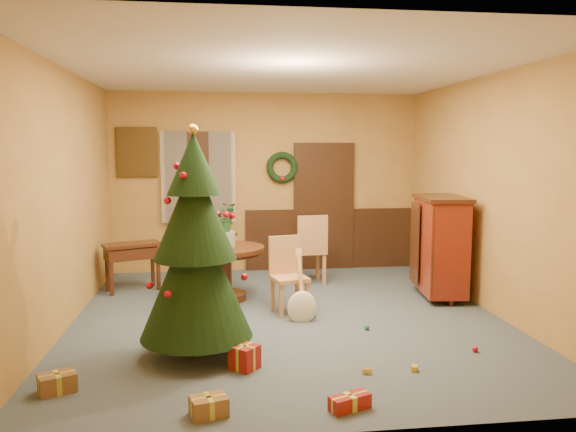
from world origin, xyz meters
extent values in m
plane|color=#394653|center=(0.00, 0.00, 0.00)|extent=(5.50, 5.50, 0.00)
plane|color=silver|center=(0.00, 0.00, 2.90)|extent=(5.50, 5.50, 0.00)
plane|color=olive|center=(0.00, 2.75, 1.45)|extent=(5.00, 0.00, 5.00)
plane|color=olive|center=(0.00, -2.75, 1.45)|extent=(5.00, 0.00, 5.00)
plane|color=olive|center=(-2.50, 0.00, 1.45)|extent=(0.00, 5.50, 5.50)
plane|color=olive|center=(2.50, 0.00, 1.45)|extent=(0.00, 5.50, 5.50)
cube|color=black|center=(1.05, 2.71, 0.50)|extent=(2.80, 0.06, 1.00)
cube|color=black|center=(0.95, 2.70, 1.05)|extent=(1.00, 0.08, 2.10)
cube|color=white|center=(0.95, 2.73, 1.00)|extent=(0.80, 0.03, 1.90)
cube|color=black|center=(-1.10, 2.70, 1.55)|extent=(1.05, 0.08, 1.45)
cube|color=white|center=(-1.10, 2.73, 1.55)|extent=(0.88, 0.03, 1.25)
cube|color=white|center=(-1.48, 2.65, 1.55)|extent=(0.42, 0.02, 1.45)
cube|color=white|center=(-0.72, 2.65, 1.55)|extent=(0.42, 0.02, 1.45)
torus|color=black|center=(0.25, 2.67, 1.70)|extent=(0.51, 0.11, 0.51)
cube|color=#4C3819|center=(-2.05, 2.71, 1.95)|extent=(0.62, 0.05, 0.78)
cube|color=gray|center=(-2.05, 2.74, 1.95)|extent=(0.48, 0.02, 0.62)
cylinder|color=black|center=(-0.72, 0.92, 0.69)|extent=(1.04, 1.04, 0.06)
cylinder|color=black|center=(-0.72, 0.92, 0.63)|extent=(0.93, 0.93, 0.04)
cylinder|color=black|center=(-0.72, 0.92, 0.35)|extent=(0.17, 0.17, 0.58)
cylinder|color=black|center=(-0.72, 0.92, 0.05)|extent=(0.56, 0.56, 0.09)
cylinder|color=slate|center=(-0.72, 0.92, 0.82)|extent=(0.27, 0.27, 0.20)
imported|color=#1E4C23|center=(-0.72, 0.92, 1.11)|extent=(0.35, 0.30, 0.38)
cube|color=#AA7744|center=(0.05, 0.20, 0.43)|extent=(0.48, 0.48, 0.05)
cube|color=#AA7744|center=(0.01, 0.37, 0.69)|extent=(0.40, 0.13, 0.48)
cube|color=#AA7744|center=(0.17, 0.39, 0.21)|extent=(0.05, 0.05, 0.41)
cube|color=#AA7744|center=(-0.15, 0.32, 0.21)|extent=(0.05, 0.05, 0.41)
cube|color=#AA7744|center=(0.24, 0.07, 0.21)|extent=(0.05, 0.05, 0.41)
cube|color=#AA7744|center=(-0.08, 0.00, 0.21)|extent=(0.05, 0.05, 0.41)
cube|color=#AA7744|center=(0.55, 1.75, 0.48)|extent=(0.49, 0.49, 0.05)
cube|color=#AA7744|center=(0.56, 1.54, 0.77)|extent=(0.45, 0.08, 0.53)
cube|color=#AA7744|center=(0.38, 1.55, 0.23)|extent=(0.05, 0.05, 0.46)
cube|color=#AA7744|center=(0.74, 1.58, 0.23)|extent=(0.05, 0.05, 0.46)
cube|color=#AA7744|center=(0.35, 1.91, 0.23)|extent=(0.05, 0.05, 0.46)
cube|color=#AA7744|center=(0.71, 1.94, 0.23)|extent=(0.05, 0.05, 0.46)
cylinder|color=black|center=(-0.67, 1.80, 0.37)|extent=(0.09, 0.09, 0.74)
cylinder|color=black|center=(-0.67, 1.80, 0.75)|extent=(0.30, 0.30, 0.03)
imported|color=#19471E|center=(-0.67, 1.80, 0.96)|extent=(0.26, 0.23, 0.40)
cylinder|color=#382111|center=(-1.03, -1.10, 0.12)|extent=(0.14, 0.14, 0.24)
cone|color=black|center=(-1.03, -1.10, 0.83)|extent=(1.08, 1.08, 1.28)
cone|color=black|center=(-1.03, -1.10, 1.42)|extent=(0.78, 0.78, 0.93)
cone|color=black|center=(-1.03, -1.10, 1.86)|extent=(0.51, 0.51, 0.59)
sphere|color=gold|center=(-1.03, -1.10, 2.18)|extent=(0.10, 0.10, 0.10)
cube|color=black|center=(-2.01, 1.56, 0.66)|extent=(0.86, 0.65, 0.05)
cube|color=black|center=(-2.01, 1.56, 0.54)|extent=(0.80, 0.60, 0.16)
cube|color=black|center=(-2.33, 1.56, 0.32)|extent=(0.15, 0.27, 0.63)
cube|color=black|center=(-1.68, 1.56, 0.32)|extent=(0.15, 0.27, 0.63)
cube|color=#5D130A|center=(2.15, 0.68, 0.71)|extent=(0.62, 1.06, 1.25)
cube|color=black|center=(2.15, 0.68, 1.35)|extent=(0.69, 1.13, 0.05)
cylinder|color=black|center=(2.15, 0.25, 0.05)|extent=(0.07, 0.07, 0.09)
cylinder|color=black|center=(2.15, 1.10, 0.05)|extent=(0.07, 0.07, 0.09)
cube|color=brown|center=(-0.90, -2.36, 0.07)|extent=(0.31, 0.26, 0.14)
cube|color=gold|center=(-0.90, -2.36, 0.07)|extent=(0.27, 0.10, 0.15)
cube|color=gold|center=(-0.90, -2.36, 0.07)|extent=(0.09, 0.20, 0.15)
cube|color=maroon|center=(-0.59, -1.49, 0.11)|extent=(0.31, 0.31, 0.22)
cube|color=gold|center=(-0.59, -1.49, 0.11)|extent=(0.19, 0.17, 0.22)
cube|color=gold|center=(-0.59, -1.49, 0.11)|extent=(0.17, 0.19, 0.22)
cube|color=brown|center=(-2.15, -1.78, 0.08)|extent=(0.34, 0.30, 0.15)
cube|color=gold|center=(-2.15, -1.78, 0.08)|extent=(0.28, 0.15, 0.16)
cube|color=gold|center=(-2.15, -1.78, 0.08)|extent=(0.12, 0.20, 0.16)
cube|color=maroon|center=(0.18, -2.40, 0.06)|extent=(0.35, 0.25, 0.11)
cube|color=gold|center=(0.18, -2.40, 0.06)|extent=(0.31, 0.14, 0.12)
cube|color=gold|center=(0.18, -2.40, 0.06)|extent=(0.09, 0.14, 0.12)
cube|color=#2663A8|center=(0.28, -0.06, 0.03)|extent=(0.09, 0.08, 0.05)
sphere|color=#217B3A|center=(0.81, -0.56, 0.03)|extent=(0.06, 0.06, 0.06)
cube|color=gold|center=(0.93, -1.74, 0.03)|extent=(0.08, 0.09, 0.05)
sphere|color=red|center=(1.70, -1.36, 0.03)|extent=(0.06, 0.06, 0.06)
cube|color=gold|center=(0.49, -1.75, 0.03)|extent=(0.09, 0.06, 0.05)
camera|label=1|loc=(-0.82, -6.43, 2.00)|focal=35.00mm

